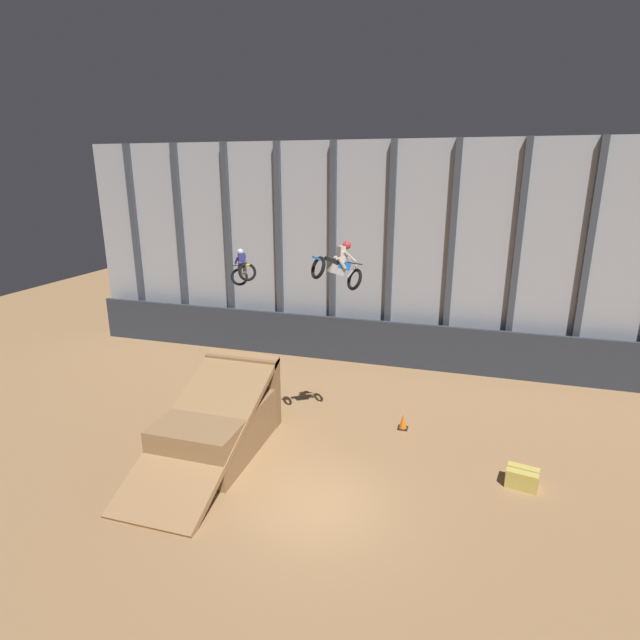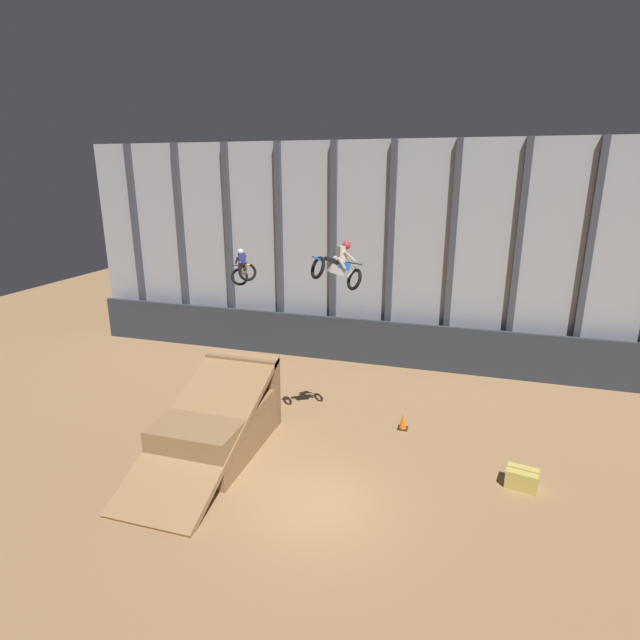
{
  "view_description": "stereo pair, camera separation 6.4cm",
  "coord_description": "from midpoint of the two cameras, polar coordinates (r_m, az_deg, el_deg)",
  "views": [
    {
      "loc": [
        3.5,
        -11.43,
        8.99
      ],
      "look_at": [
        -1.69,
        5.94,
        3.59
      ],
      "focal_mm": 28.0,
      "sensor_mm": 36.0,
      "label": 1
    },
    {
      "loc": [
        3.56,
        -11.41,
        8.99
      ],
      "look_at": [
        -1.69,
        5.94,
        3.59
      ],
      "focal_mm": 28.0,
      "sensor_mm": 36.0,
      "label": 2
    }
  ],
  "objects": [
    {
      "name": "rider_bike_left_air",
      "position": [
        20.63,
        -8.73,
        5.79
      ],
      "size": [
        1.63,
        1.75,
        1.64
      ],
      "rotation": [
        -0.33,
        0.0,
        0.69
      ],
      "color": "black"
    },
    {
      "name": "arena_back_wall",
      "position": [
        23.81,
        8.17,
        7.24
      ],
      "size": [
        32.0,
        0.4,
        10.39
      ],
      "color": "#A3A8B2",
      "rests_on": "ground_plane"
    },
    {
      "name": "lower_barrier",
      "position": [
        24.1,
        7.5,
        -2.68
      ],
      "size": [
        31.36,
        0.2,
        2.2
      ],
      "color": "#2D333D",
      "rests_on": "ground_plane"
    },
    {
      "name": "dirt_ramp",
      "position": [
        17.48,
        -11.24,
        -11.28
      ],
      "size": [
        2.74,
        6.5,
        2.77
      ],
      "color": "#966F48",
      "rests_on": "ground_plane"
    },
    {
      "name": "traffic_cone_near_ramp",
      "position": [
        18.73,
        9.56,
        -11.38
      ],
      "size": [
        0.36,
        0.36,
        0.58
      ],
      "color": "black",
      "rests_on": "ground_plane"
    },
    {
      "name": "ground_plane",
      "position": [
        14.96,
        -0.29,
        -20.37
      ],
      "size": [
        60.0,
        60.0,
        0.0
      ],
      "primitive_type": "plane",
      "color": "#9E754C"
    },
    {
      "name": "rider_bike_right_air",
      "position": [
        15.78,
        2.23,
        6.12
      ],
      "size": [
        1.71,
        1.68,
        1.65
      ],
      "rotation": [
        -0.36,
        0.0,
        -0.81
      ],
      "color": "black"
    },
    {
      "name": "hay_bale_trackside",
      "position": [
        16.62,
        22.18,
        -16.4
      ],
      "size": [
        0.99,
        0.75,
        0.57
      ],
      "rotation": [
        0.0,
        0.0,
        2.96
      ],
      "color": "#CCB751",
      "rests_on": "ground_plane"
    }
  ]
}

